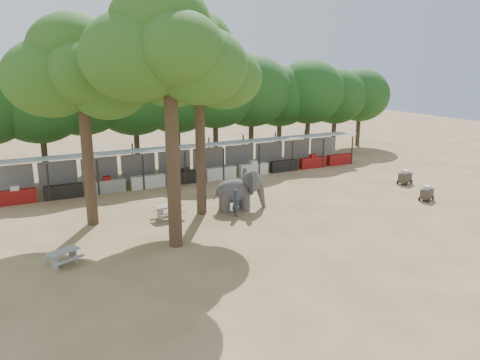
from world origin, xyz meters
name	(u,v)px	position (x,y,z in m)	size (l,w,h in m)	color
ground	(303,238)	(0.00, 0.00, 0.00)	(100.00, 100.00, 0.00)	brown
vendor_stalls	(199,163)	(0.00, 13.84, 1.18)	(28.00, 2.99, 2.80)	#97999E
yard_tree_left	(77,70)	(-9.13, 7.19, 8.20)	(7.10, 6.90, 11.02)	#332316
yard_tree_center	(164,48)	(-6.13, 2.19, 9.21)	(7.10, 6.90, 12.04)	#332316
yard_tree_back	(195,63)	(-3.13, 6.19, 8.54)	(7.10, 6.90, 11.36)	#332316
backdrop_trees	(174,100)	(0.00, 19.00, 5.51)	(46.46, 5.95, 8.33)	#332316
elephant	(240,190)	(-0.63, 5.68, 1.20)	(3.21, 2.39, 2.39)	#403D3E
handler	(236,203)	(-1.46, 4.65, 0.81)	(0.58, 0.39, 1.61)	#26384C
picnic_table_near	(63,256)	(-11.10, 2.09, 0.44)	(1.72, 1.65, 0.67)	gray
picnic_table_far	(169,210)	(-5.00, 6.03, 0.51)	(1.70, 1.57, 0.77)	gray
cart_front	(427,193)	(10.78, 1.89, 0.48)	(1.16, 0.96, 0.97)	#332B23
cart_back	(405,177)	(12.64, 5.53, 0.52)	(1.22, 0.97, 1.04)	#332B23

